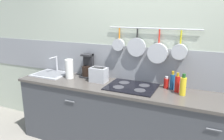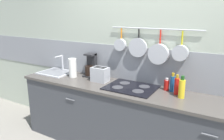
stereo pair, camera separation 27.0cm
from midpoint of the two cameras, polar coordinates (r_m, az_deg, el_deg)
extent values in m
cube|color=#B2BCA8|center=(2.81, 12.77, 4.68)|extent=(7.20, 0.06, 2.60)
cube|color=gray|center=(2.85, 12.53, 1.04)|extent=(7.20, 0.07, 0.46)
cylinder|color=#B7BABF|center=(2.71, 13.88, 10.41)|extent=(1.14, 0.02, 0.02)
cylinder|color=orange|center=(2.87, 5.20, 9.50)|extent=(0.02, 0.02, 0.14)
cylinder|color=#B7BABF|center=(2.87, 4.89, 6.54)|extent=(0.16, 0.06, 0.16)
cylinder|color=black|center=(2.78, 9.82, 9.40)|extent=(0.02, 0.02, 0.11)
cylinder|color=#B7BABF|center=(2.78, 9.53, 5.76)|extent=(0.24, 0.04, 0.24)
cylinder|color=red|center=(2.70, 15.39, 8.38)|extent=(0.02, 0.02, 0.16)
cylinder|color=#B7BABF|center=(2.69, 14.88, 4.02)|extent=(0.24, 0.07, 0.24)
cylinder|color=gold|center=(2.64, 20.73, 7.88)|extent=(0.02, 0.02, 0.16)
cylinder|color=#B7BABF|center=(2.63, 20.25, 4.16)|extent=(0.18, 0.07, 0.18)
cube|color=#3F4247|center=(2.81, 9.58, -14.18)|extent=(3.31, 0.54, 0.85)
cylinder|color=slate|center=(2.84, -8.21, -7.68)|extent=(0.14, 0.01, 0.01)
cylinder|color=slate|center=(2.31, 27.41, -14.99)|extent=(0.14, 0.01, 0.01)
cube|color=#4C4742|center=(2.63, 10.00, -5.71)|extent=(3.35, 0.58, 0.03)
cube|color=#B7BABF|center=(3.38, -12.22, -0.66)|extent=(0.48, 0.40, 0.01)
cube|color=slate|center=(3.38, -12.23, -0.51)|extent=(0.41, 0.32, 0.00)
cylinder|color=#B7BABF|center=(3.46, -10.66, 1.79)|extent=(0.03, 0.03, 0.25)
cylinder|color=#B7BABF|center=(3.38, -11.64, 3.43)|extent=(0.02, 0.16, 0.02)
cylinder|color=white|center=(3.11, -7.81, 0.54)|extent=(0.11, 0.11, 0.27)
cube|color=#262628|center=(3.14, -3.33, -1.48)|extent=(0.16, 0.17, 0.02)
cube|color=#262628|center=(3.14, -2.81, 1.43)|extent=(0.14, 0.06, 0.33)
cylinder|color=black|center=(3.10, -3.57, -0.14)|extent=(0.12, 0.12, 0.14)
cube|color=#262628|center=(3.08, -3.24, 4.05)|extent=(0.14, 0.13, 0.02)
cube|color=#B7BABF|center=(2.89, -0.48, -1.19)|extent=(0.22, 0.15, 0.19)
cube|color=black|center=(2.84, -0.75, 0.56)|extent=(0.17, 0.03, 0.00)
cube|color=black|center=(2.89, -0.21, 0.78)|extent=(0.17, 0.03, 0.00)
cube|color=black|center=(2.94, -2.47, -0.15)|extent=(0.02, 0.02, 0.02)
cube|color=black|center=(2.69, 7.88, -4.59)|extent=(0.60, 0.48, 0.01)
cylinder|color=#38383D|center=(2.66, 4.38, -4.56)|extent=(0.14, 0.14, 0.00)
cylinder|color=#38383D|center=(2.56, 9.86, -5.54)|extent=(0.14, 0.14, 0.00)
cylinder|color=#38383D|center=(2.82, 6.09, -3.43)|extent=(0.14, 0.14, 0.00)
cylinder|color=#38383D|center=(2.73, 11.29, -4.30)|extent=(0.14, 0.14, 0.00)
cylinder|color=red|center=(2.69, 16.87, -3.86)|extent=(0.06, 0.06, 0.12)
cylinder|color=beige|center=(2.67, 16.99, -2.37)|extent=(0.03, 0.03, 0.03)
cylinder|color=navy|center=(2.66, 18.35, -3.50)|extent=(0.06, 0.06, 0.18)
cylinder|color=#B28C19|center=(2.63, 18.54, -1.20)|extent=(0.03, 0.03, 0.04)
cylinder|color=red|center=(2.58, 19.45, -4.12)|extent=(0.05, 0.05, 0.19)
cylinder|color=#B28C19|center=(2.55, 19.67, -1.68)|extent=(0.03, 0.03, 0.04)
cylinder|color=yellow|center=(2.50, 20.77, -4.71)|extent=(0.07, 0.07, 0.20)
cylinder|color=#194C19|center=(2.46, 21.03, -2.01)|extent=(0.04, 0.04, 0.04)
camera|label=1|loc=(0.14, -87.14, 0.77)|focal=35.00mm
camera|label=2|loc=(0.14, 92.86, -0.77)|focal=35.00mm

